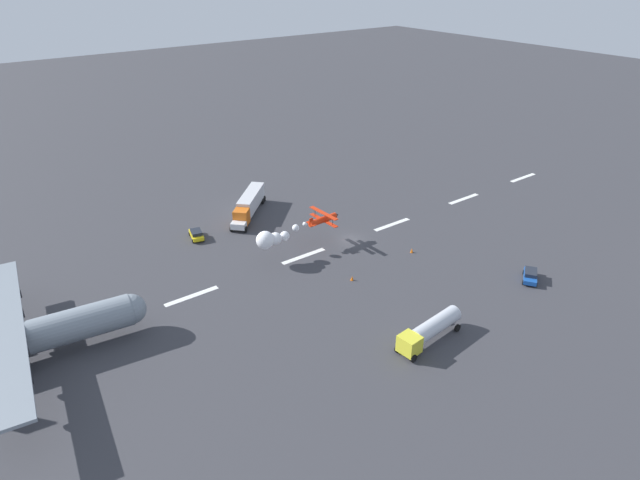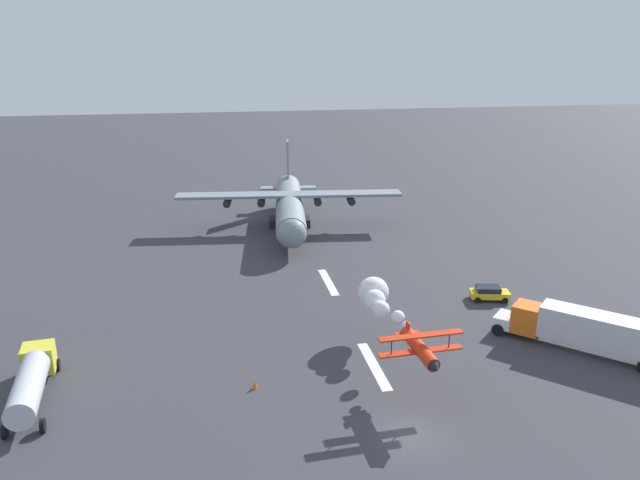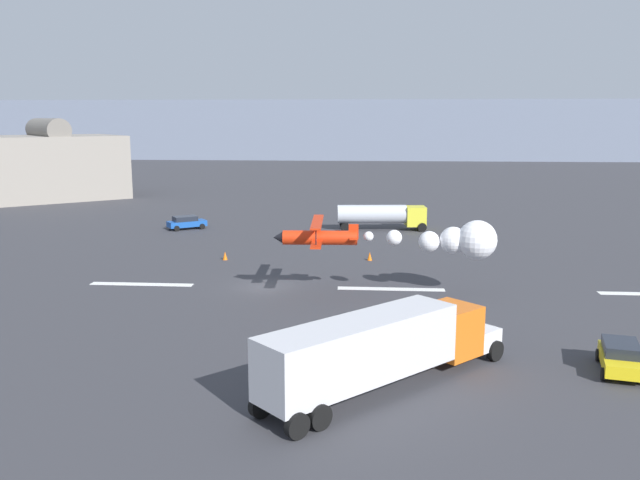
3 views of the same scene
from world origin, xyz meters
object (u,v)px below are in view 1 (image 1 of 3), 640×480
traffic_cone_near (412,250)px  followme_car_yellow (196,234)px  cargo_transport_plane (24,338)px  semi_truck_orange (249,204)px  traffic_cone_far (352,278)px  stunt_biplane_red (281,235)px  fuel_tanker_truck (429,330)px  airport_staff_sedan (530,275)px

traffic_cone_near → followme_car_yellow: bearing=-44.2°
cargo_transport_plane → semi_truck_orange: cargo_transport_plane is taller
cargo_transport_plane → followme_car_yellow: cargo_transport_plane is taller
cargo_transport_plane → traffic_cone_far: cargo_transport_plane is taller
semi_truck_orange → traffic_cone_far: 29.01m
cargo_transport_plane → stunt_biplane_red: size_ratio=2.06×
stunt_biplane_red → followme_car_yellow: (7.95, -14.17, -3.31)m
cargo_transport_plane → stunt_biplane_red: 37.26m
fuel_tanker_truck → cargo_transport_plane: bearing=-32.0°
fuel_tanker_truck → traffic_cone_near: fuel_tanker_truck is taller
fuel_tanker_truck → followme_car_yellow: size_ratio=2.36×
stunt_biplane_red → followme_car_yellow: bearing=-60.7°
stunt_biplane_red → followme_car_yellow: size_ratio=3.69×
stunt_biplane_red → semi_truck_orange: stunt_biplane_red is taller
cargo_transport_plane → traffic_cone_near: cargo_transport_plane is taller
airport_staff_sedan → traffic_cone_far: airport_staff_sedan is taller
semi_truck_orange → traffic_cone_far: bearing=91.3°
followme_car_yellow → airport_staff_sedan: same height
fuel_tanker_truck → traffic_cone_near: (-14.49, -17.35, -1.38)m
semi_truck_orange → airport_staff_sedan: semi_truck_orange is taller
airport_staff_sedan → traffic_cone_near: (8.07, -16.25, -0.44)m
semi_truck_orange → fuel_tanker_truck: bearing=89.0°
semi_truck_orange → cargo_transport_plane: bearing=26.1°
semi_truck_orange → traffic_cone_far: (-0.65, 28.95, -1.75)m
fuel_tanker_truck → traffic_cone_near: size_ratio=13.62×
cargo_transport_plane → followme_car_yellow: size_ratio=7.60×
stunt_biplane_red → airport_staff_sedan: 37.64m
cargo_transport_plane → airport_staff_sedan: (-63.01, 24.22, -2.57)m
airport_staff_sedan → traffic_cone_near: airport_staff_sedan is taller
stunt_biplane_red → followme_car_yellow: stunt_biplane_red is taller
cargo_transport_plane → airport_staff_sedan: size_ratio=7.17×
traffic_cone_far → cargo_transport_plane: bearing=-11.8°
traffic_cone_near → fuel_tanker_truck: bearing=50.1°
traffic_cone_near → airport_staff_sedan: bearing=116.4°
stunt_biplane_red → airport_staff_sedan: stunt_biplane_red is taller
followme_car_yellow → airport_staff_sedan: size_ratio=0.94×
fuel_tanker_truck → traffic_cone_near: 22.65m
followme_car_yellow → stunt_biplane_red: bearing=119.3°
stunt_biplane_red → airport_staff_sedan: bearing=133.6°
followme_car_yellow → traffic_cone_far: followme_car_yellow is taller
cargo_transport_plane → fuel_tanker_truck: size_ratio=3.22×
traffic_cone_near → traffic_cone_far: 13.08m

